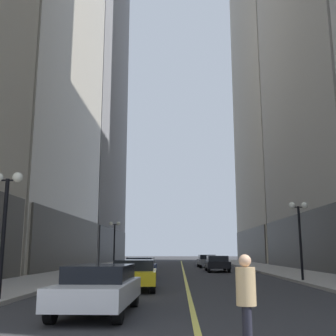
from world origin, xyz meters
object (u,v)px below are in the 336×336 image
at_px(car_white, 99,287).
at_px(pedestrian_in_tan_trench, 246,296).
at_px(street_lamp_left_far, 115,234).
at_px(car_grey, 207,260).
at_px(car_black, 217,263).
at_px(car_yellow, 134,274).
at_px(street_lamp_left_near, 6,206).
at_px(street_lamp_right_mid, 299,223).
at_px(car_blue, 141,267).

distance_m(car_white, pedestrian_in_tan_trench, 5.68).
xyz_separation_m(car_white, street_lamp_left_far, (-3.77, 26.86, 2.54)).
bearing_deg(car_grey, car_black, -88.45).
relative_size(car_grey, pedestrian_in_tan_trench, 2.88).
relative_size(car_yellow, pedestrian_in_tan_trench, 2.48).
bearing_deg(street_lamp_left_far, car_grey, 34.80).
bearing_deg(car_black, car_grey, 91.55).
distance_m(car_black, street_lamp_left_near, 23.53).
xyz_separation_m(car_white, street_lamp_right_mid, (9.03, 11.60, 2.54)).
xyz_separation_m(car_grey, street_lamp_right_mid, (3.83, -21.50, 2.54)).
distance_m(car_yellow, street_lamp_left_near, 6.74).
distance_m(car_yellow, car_blue, 7.52).
xyz_separation_m(car_white, car_yellow, (0.25, 7.00, -0.00)).
bearing_deg(pedestrian_in_tan_trench, street_lamp_left_near, 136.52).
height_order(car_yellow, street_lamp_left_far, street_lamp_left_far).
xyz_separation_m(car_blue, street_lamp_left_near, (-3.61, -12.29, 2.54)).
bearing_deg(car_white, car_blue, 90.62).
xyz_separation_m(car_blue, pedestrian_in_tan_trench, (3.54, -19.07, 0.24)).
distance_m(pedestrian_in_tan_trench, street_lamp_left_near, 10.12).
bearing_deg(street_lamp_right_mid, car_white, -127.90).
distance_m(car_blue, car_black, 10.78).
xyz_separation_m(pedestrian_in_tan_trench, street_lamp_left_far, (-7.15, 31.42, 2.30)).
distance_m(car_black, street_lamp_right_mid, 12.88).
bearing_deg(car_yellow, car_grey, 79.26).
bearing_deg(car_grey, street_lamp_left_near, -106.20).
xyz_separation_m(car_black, pedestrian_in_tan_trench, (-2.07, -28.27, 0.24)).
bearing_deg(pedestrian_in_tan_trench, street_lamp_left_far, 102.82).
relative_size(car_black, pedestrian_in_tan_trench, 2.58).
distance_m(car_black, car_grey, 9.39).
relative_size(car_white, pedestrian_in_tan_trench, 2.77).
bearing_deg(street_lamp_right_mid, street_lamp_left_near, -143.77).
distance_m(car_grey, street_lamp_right_mid, 21.98).
distance_m(pedestrian_in_tan_trench, street_lamp_right_mid, 17.27).
bearing_deg(street_lamp_left_near, street_lamp_right_mid, 36.23).
xyz_separation_m(car_grey, pedestrian_in_tan_trench, (-1.82, -37.66, 0.24)).
xyz_separation_m(pedestrian_in_tan_trench, street_lamp_left_near, (-7.15, 6.78, 2.30)).
xyz_separation_m(car_blue, car_grey, (5.36, 18.59, 0.00)).
relative_size(car_grey, street_lamp_left_far, 1.07).
height_order(car_white, pedestrian_in_tan_trench, pedestrian_in_tan_trench).
bearing_deg(car_white, car_black, 77.05).
height_order(car_black, street_lamp_right_mid, street_lamp_right_mid).
height_order(car_grey, street_lamp_left_near, street_lamp_left_near).
height_order(car_yellow, car_black, same).
xyz_separation_m(car_blue, car_black, (5.61, 9.20, -0.00)).
bearing_deg(street_lamp_left_far, car_yellow, -78.55).
distance_m(car_yellow, car_black, 17.51).
distance_m(car_yellow, pedestrian_in_tan_trench, 11.98).
relative_size(car_blue, car_black, 1.09).
height_order(pedestrian_in_tan_trench, street_lamp_left_near, street_lamp_left_near).
relative_size(pedestrian_in_tan_trench, street_lamp_left_near, 0.37).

